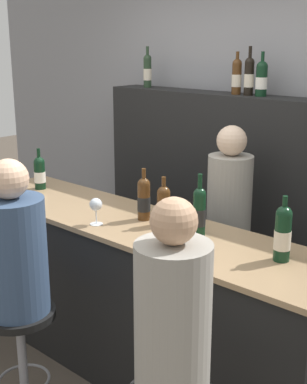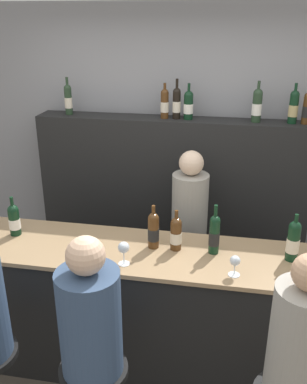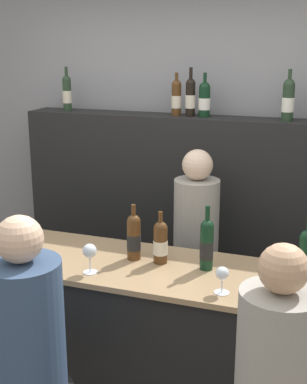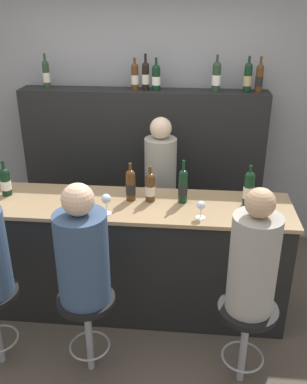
% 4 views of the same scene
% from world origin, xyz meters
% --- Properties ---
extents(ground_plane, '(16.00, 16.00, 0.00)m').
position_xyz_m(ground_plane, '(0.00, 0.00, 0.00)').
color(ground_plane, '#4C4238').
extents(wall_back, '(6.40, 0.05, 2.60)m').
position_xyz_m(wall_back, '(0.00, 1.67, 1.30)').
color(wall_back, gray).
rests_on(wall_back, ground_plane).
extents(bar_counter, '(2.59, 0.63, 1.01)m').
position_xyz_m(bar_counter, '(0.00, 0.29, 0.50)').
color(bar_counter, black).
rests_on(bar_counter, ground_plane).
extents(back_bar_cabinet, '(2.42, 0.28, 1.66)m').
position_xyz_m(back_bar_cabinet, '(0.00, 1.44, 0.83)').
color(back_bar_cabinet, black).
rests_on(back_bar_cabinet, ground_plane).
extents(wine_bottle_counter_0, '(0.08, 0.08, 0.29)m').
position_xyz_m(wine_bottle_counter_0, '(-0.99, 0.36, 1.13)').
color(wine_bottle_counter_0, black).
rests_on(wine_bottle_counter_0, bar_counter).
extents(wine_bottle_counter_1, '(0.08, 0.08, 0.31)m').
position_xyz_m(wine_bottle_counter_1, '(0.03, 0.36, 1.14)').
color(wine_bottle_counter_1, '#4C2D14').
rests_on(wine_bottle_counter_1, bar_counter).
extents(wine_bottle_counter_2, '(0.08, 0.08, 0.29)m').
position_xyz_m(wine_bottle_counter_2, '(0.18, 0.36, 1.13)').
color(wine_bottle_counter_2, '#4C2D14').
rests_on(wine_bottle_counter_2, bar_counter).
extents(wine_bottle_counter_3, '(0.07, 0.07, 0.35)m').
position_xyz_m(wine_bottle_counter_3, '(0.44, 0.36, 1.15)').
color(wine_bottle_counter_3, black).
rests_on(wine_bottle_counter_3, bar_counter).
extents(wine_bottle_counter_4, '(0.08, 0.08, 0.33)m').
position_xyz_m(wine_bottle_counter_4, '(0.94, 0.36, 1.15)').
color(wine_bottle_counter_4, black).
rests_on(wine_bottle_counter_4, bar_counter).
extents(wine_bottle_backbar_0, '(0.07, 0.07, 0.33)m').
position_xyz_m(wine_bottle_backbar_0, '(-0.94, 1.44, 1.79)').
color(wine_bottle_backbar_0, '#233823').
rests_on(wine_bottle_backbar_0, back_bar_cabinet).
extents(wine_bottle_backbar_1, '(0.07, 0.07, 0.30)m').
position_xyz_m(wine_bottle_backbar_1, '(-0.07, 1.44, 1.79)').
color(wine_bottle_backbar_1, '#4C2D14').
rests_on(wine_bottle_backbar_1, back_bar_cabinet).
extents(wine_bottle_backbar_2, '(0.07, 0.07, 0.34)m').
position_xyz_m(wine_bottle_backbar_2, '(0.03, 1.44, 1.79)').
color(wine_bottle_backbar_2, black).
rests_on(wine_bottle_backbar_2, back_bar_cabinet).
extents(wine_bottle_backbar_3, '(0.08, 0.08, 0.30)m').
position_xyz_m(wine_bottle_backbar_3, '(0.13, 1.44, 1.78)').
color(wine_bottle_backbar_3, black).
rests_on(wine_bottle_backbar_3, back_bar_cabinet).
extents(wine_bottle_backbar_4, '(0.08, 0.08, 0.34)m').
position_xyz_m(wine_bottle_backbar_4, '(0.70, 1.44, 1.80)').
color(wine_bottle_backbar_4, '#233823').
rests_on(wine_bottle_backbar_4, back_bar_cabinet).
extents(wine_bottle_backbar_5, '(0.08, 0.08, 0.33)m').
position_xyz_m(wine_bottle_backbar_5, '(0.99, 1.44, 1.80)').
color(wine_bottle_backbar_5, black).
rests_on(wine_bottle_backbar_5, back_bar_cabinet).
extents(wine_bottle_backbar_6, '(0.07, 0.07, 0.32)m').
position_xyz_m(wine_bottle_backbar_6, '(1.09, 1.44, 1.79)').
color(wine_bottle_backbar_6, '#4C2D14').
rests_on(wine_bottle_backbar_6, back_bar_cabinet).
extents(wine_glass_0, '(0.08, 0.08, 0.16)m').
position_xyz_m(wine_glass_0, '(-0.12, 0.11, 1.12)').
color(wine_glass_0, silver).
rests_on(wine_glass_0, bar_counter).
extents(wine_glass_1, '(0.07, 0.07, 0.13)m').
position_xyz_m(wine_glass_1, '(0.58, 0.11, 1.10)').
color(wine_glass_1, silver).
rests_on(wine_glass_1, bar_counter).
extents(bar_stool_middle, '(0.40, 0.40, 0.64)m').
position_xyz_m(bar_stool_middle, '(-0.18, -0.42, 0.51)').
color(bar_stool_middle, gray).
rests_on(bar_stool_middle, ground_plane).
extents(guest_seated_middle, '(0.34, 0.34, 0.83)m').
position_xyz_m(guest_seated_middle, '(-0.18, -0.42, 1.00)').
color(guest_seated_middle, '#334766').
rests_on(guest_seated_middle, bar_stool_middle).
extents(bar_stool_right, '(0.40, 0.40, 0.64)m').
position_xyz_m(bar_stool_right, '(0.90, -0.42, 0.51)').
color(bar_stool_right, gray).
rests_on(bar_stool_right, ground_plane).
extents(guest_seated_right, '(0.30, 0.30, 0.85)m').
position_xyz_m(guest_seated_right, '(0.90, -0.42, 1.01)').
color(guest_seated_right, gray).
rests_on(guest_seated_right, bar_stool_right).
extents(bartender, '(0.29, 0.29, 1.52)m').
position_xyz_m(bartender, '(0.21, 0.98, 0.71)').
color(bartender, gray).
rests_on(bartender, ground_plane).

